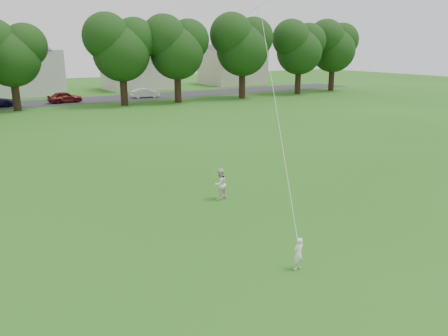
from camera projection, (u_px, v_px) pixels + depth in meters
ground at (271, 254)px, 13.25m from camera, size 160.00×160.00×0.00m
street at (36, 104)px, 47.67m from camera, size 90.00×7.00×0.01m
toddler at (298, 254)px, 12.22m from camera, size 0.37×0.26×0.96m
older_boy at (220, 184)px, 17.81m from camera, size 0.75×0.66×1.30m
kite at (275, 101)px, 15.42m from camera, size 2.52×4.34×11.25m
tree_row at (65, 41)px, 42.05m from camera, size 81.05×9.56×11.31m
house_row at (26, 55)px, 55.04m from camera, size 77.47×14.03×10.23m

